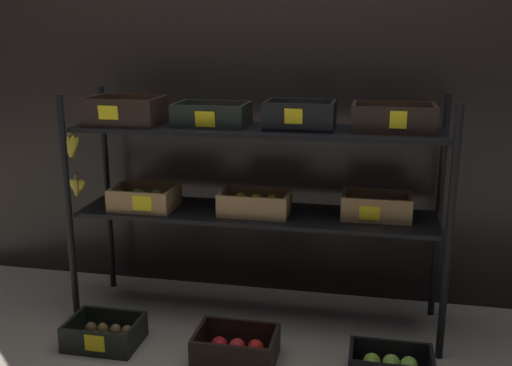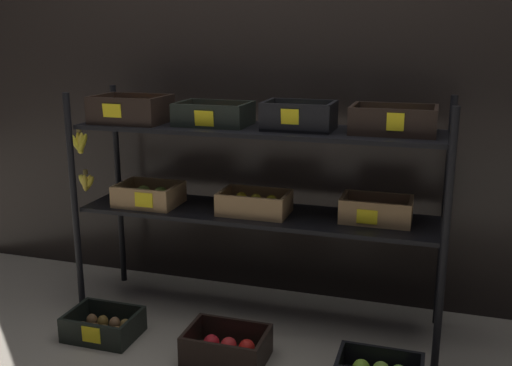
{
  "view_description": "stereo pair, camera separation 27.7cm",
  "coord_description": "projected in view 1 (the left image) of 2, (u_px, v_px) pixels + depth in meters",
  "views": [
    {
      "loc": [
        0.53,
        -2.63,
        1.38
      ],
      "look_at": [
        0.0,
        0.0,
        0.69
      ],
      "focal_mm": 41.2,
      "sensor_mm": 36.0,
      "label": 1
    },
    {
      "loc": [
        0.8,
        -2.56,
        1.38
      ],
      "look_at": [
        0.0,
        0.0,
        0.69
      ],
      "focal_mm": 41.2,
      "sensor_mm": 36.0,
      "label": 2
    }
  ],
  "objects": [
    {
      "name": "crate_ground_apple_red",
      "position": [
        236.0,
        350.0,
        2.54
      ],
      "size": [
        0.35,
        0.25,
        0.14
      ],
      "color": "black",
      "rests_on": "ground_plane"
    },
    {
      "name": "storefront_wall",
      "position": [
        271.0,
        92.0,
        3.06
      ],
      "size": [
        4.12,
        0.12,
        2.17
      ],
      "primitive_type": "cube",
      "color": "black",
      "rests_on": "ground_plane"
    },
    {
      "name": "ground_plane",
      "position": [
        256.0,
        317.0,
        2.94
      ],
      "size": [
        10.0,
        10.0,
        0.0
      ],
      "primitive_type": "plane",
      "color": "gray"
    },
    {
      "name": "display_rack",
      "position": [
        252.0,
        164.0,
        2.75
      ],
      "size": [
        1.84,
        0.45,
        1.11
      ],
      "color": "black",
      "rests_on": "ground_plane"
    },
    {
      "name": "crate_ground_kiwi",
      "position": [
        105.0,
        335.0,
        2.68
      ],
      "size": [
        0.33,
        0.25,
        0.12
      ],
      "color": "black",
      "rests_on": "ground_plane"
    }
  ]
}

